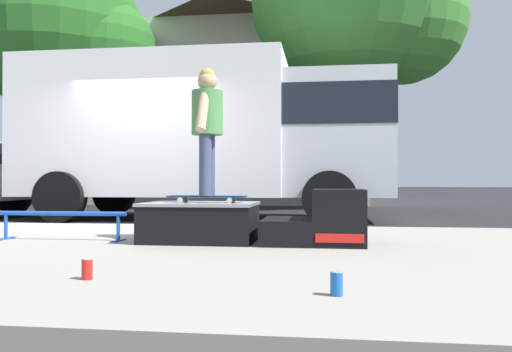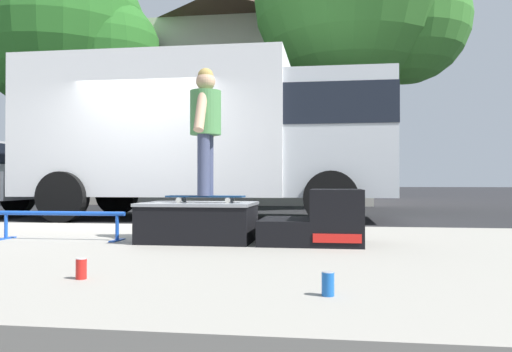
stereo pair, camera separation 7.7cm
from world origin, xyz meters
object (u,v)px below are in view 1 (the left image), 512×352
at_px(kicker_ramp, 323,221).
at_px(skater_kid, 207,120).
at_px(grind_rail, 61,219).
at_px(soda_can_b, 337,284).
at_px(skateboard, 207,197).
at_px(skate_box, 200,221).
at_px(street_tree_neighbour, 359,4).
at_px(soda_can, 87,269).
at_px(street_tree_main, 66,37).
at_px(box_truck, 207,131).

distance_m(kicker_ramp, skater_kid, 1.52).
relative_size(grind_rail, soda_can_b, 10.94).
relative_size(kicker_ramp, grind_rail, 0.71).
distance_m(kicker_ramp, skateboard, 1.17).
distance_m(kicker_ramp, soda_can_b, 2.30).
bearing_deg(skater_kid, skateboard, 135.00).
xyz_separation_m(skate_box, kicker_ramp, (1.21, -0.00, 0.01)).
relative_size(skate_box, skater_kid, 0.87).
xyz_separation_m(skate_box, street_tree_neighbour, (2.13, 8.55, 5.02)).
relative_size(kicker_ramp, soda_can, 7.71).
bearing_deg(kicker_ramp, grind_rail, -178.41).
height_order(kicker_ramp, soda_can, kicker_ramp).
bearing_deg(skateboard, soda_can, -97.46).
bearing_deg(skateboard, street_tree_neighbour, 76.37).
xyz_separation_m(kicker_ramp, skateboard, (-1.15, 0.02, 0.23)).
xyz_separation_m(skateboard, street_tree_main, (-6.67, 9.78, 4.60)).
height_order(grind_rail, street_tree_neighbour, street_tree_neighbour).
bearing_deg(skate_box, soda_can_b, -60.76).
bearing_deg(kicker_ramp, soda_can, -124.71).
height_order(street_tree_main, street_tree_neighbour, street_tree_neighbour).
distance_m(soda_can_b, street_tree_main, 15.28).
bearing_deg(skater_kid, soda_can_b, -62.17).
height_order(skate_box, soda_can, skate_box).
relative_size(skateboard, skater_kid, 0.61).
relative_size(skate_box, street_tree_main, 0.14).
xyz_separation_m(soda_can, street_tree_main, (-6.40, 11.84, 4.98)).
bearing_deg(street_tree_main, soda_can, -61.59).
height_order(soda_can_b, street_tree_main, street_tree_main).
bearing_deg(street_tree_neighbour, skate_box, -104.01).
xyz_separation_m(skate_box, soda_can_b, (1.29, -2.30, -0.14)).
height_order(grind_rail, street_tree_main, street_tree_main).
height_order(soda_can, street_tree_main, street_tree_main).
bearing_deg(box_truck, soda_can, -83.16).
distance_m(skateboard, soda_can_b, 2.65).
xyz_separation_m(skateboard, soda_can_b, (1.22, -2.31, -0.38)).
relative_size(kicker_ramp, skateboard, 1.24).
bearing_deg(soda_can, skate_box, 84.25).
bearing_deg(soda_can, street_tree_main, 118.41).
distance_m(skateboard, skater_kid, 0.77).
relative_size(soda_can, box_truck, 0.02).
bearing_deg(skate_box, street_tree_main, 124.01).
height_order(skate_box, kicker_ramp, kicker_ramp).
bearing_deg(box_truck, skate_box, -77.77).
bearing_deg(soda_can, skater_kid, 82.54).
relative_size(skate_box, street_tree_neighbour, 0.14).
xyz_separation_m(soda_can_b, street_tree_main, (-7.90, 12.10, 4.98)).
bearing_deg(skate_box, soda_can, -95.75).
xyz_separation_m(street_tree_main, street_tree_neighbour, (8.74, -1.25, 0.19)).
xyz_separation_m(grind_rail, skater_kid, (1.50, 0.09, 0.99)).
relative_size(skateboard, box_truck, 0.11).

